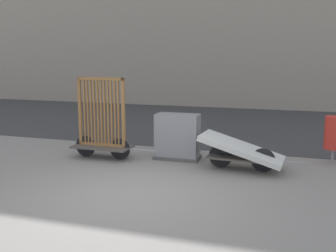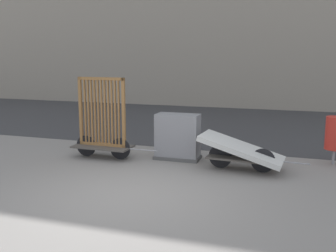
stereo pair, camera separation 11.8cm
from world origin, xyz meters
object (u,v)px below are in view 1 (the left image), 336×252
bike_cart_with_mattress (242,151)px  utility_cabinet (177,138)px  trash_bin (334,133)px  bike_cart_with_bedframe (102,130)px

bike_cart_with_mattress → utility_cabinet: bearing=167.8°
trash_bin → utility_cabinet: bearing=-168.9°
utility_cabinet → trash_bin: bearing=11.1°
utility_cabinet → trash_bin: size_ratio=0.99×
trash_bin → bike_cart_with_mattress: bearing=-149.4°
bike_cart_with_mattress → trash_bin: (1.95, 1.15, 0.30)m
bike_cart_with_mattress → trash_bin: 2.28m
utility_cabinet → bike_cart_with_mattress: bearing=-16.1°
bike_cart_with_bedframe → utility_cabinet: bike_cart_with_bedframe is taller
bike_cart_with_bedframe → trash_bin: 5.43m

